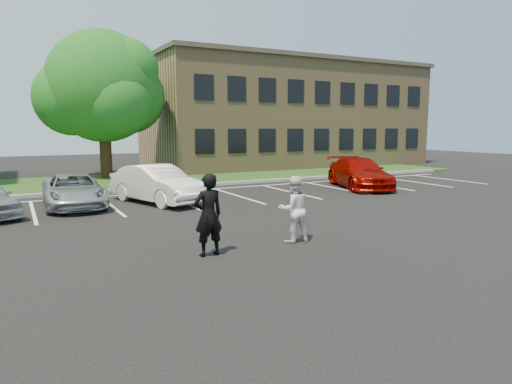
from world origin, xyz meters
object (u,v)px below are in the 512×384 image
at_px(tree, 104,89).
at_px(car_silver_minivan, 74,190).
at_px(man_black_suit, 208,215).
at_px(man_white_shirt, 293,209).
at_px(office_building, 286,114).
at_px(car_white_sedan, 157,184).
at_px(car_red_compact, 359,173).

height_order(tree, car_silver_minivan, tree).
height_order(tree, man_black_suit, tree).
bearing_deg(man_black_suit, tree, -97.58).
bearing_deg(man_white_shirt, office_building, -114.57).
height_order(office_building, man_black_suit, office_building).
bearing_deg(car_silver_minivan, office_building, 38.46).
height_order(car_silver_minivan, car_white_sedan, car_white_sedan).
height_order(office_building, car_red_compact, office_building).
xyz_separation_m(car_silver_minivan, car_white_sedan, (3.16, -0.56, 0.13)).
height_order(man_black_suit, man_white_shirt, man_black_suit).
bearing_deg(man_white_shirt, car_silver_minivan, -55.36).
bearing_deg(car_white_sedan, car_silver_minivan, 151.02).
relative_size(office_building, car_silver_minivan, 4.77).
height_order(man_black_suit, car_red_compact, man_black_suit).
xyz_separation_m(man_black_suit, man_white_shirt, (2.54, 0.17, -0.10)).
bearing_deg(tree, man_black_suit, -93.08).
bearing_deg(car_red_compact, car_silver_minivan, -163.95).
relative_size(office_building, man_white_shirt, 12.41).
bearing_deg(car_white_sedan, office_building, 24.45).
height_order(car_white_sedan, car_red_compact, car_white_sedan).
relative_size(tree, car_white_sedan, 1.86).
distance_m(tree, car_silver_minivan, 11.41).
xyz_separation_m(tree, car_red_compact, (10.62, -10.74, -4.59)).
bearing_deg(man_black_suit, car_silver_minivan, -81.41).
bearing_deg(man_white_shirt, tree, -78.58).
xyz_separation_m(man_white_shirt, car_silver_minivan, (-4.60, 8.67, -0.25)).
height_order(man_white_shirt, car_silver_minivan, man_white_shirt).
bearing_deg(tree, office_building, 13.54).
height_order(office_building, car_white_sedan, office_building).
distance_m(tree, car_red_compact, 15.79).
xyz_separation_m(tree, man_white_shirt, (1.53, -18.62, -4.45)).
relative_size(car_silver_minivan, car_red_compact, 0.89).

